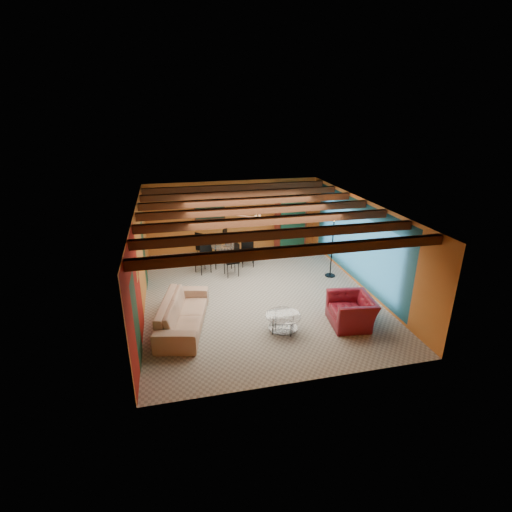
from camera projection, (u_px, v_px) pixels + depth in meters
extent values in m
cube|color=gray|center=(258.00, 294.00, 11.37)|extent=(6.50, 8.00, 0.01)
cube|color=silver|center=(258.00, 206.00, 10.39)|extent=(6.50, 8.00, 0.01)
cube|color=#C5722D|center=(233.00, 216.00, 14.51)|extent=(6.50, 0.02, 2.70)
cube|color=maroon|center=(140.00, 262.00, 10.20)|extent=(0.02, 8.00, 2.70)
cube|color=teal|center=(361.00, 243.00, 11.57)|extent=(0.02, 8.00, 2.70)
imported|color=tan|center=(183.00, 313.00, 9.56)|extent=(1.53, 2.71, 0.75)
imported|color=maroon|center=(351.00, 311.00, 9.67)|extent=(1.15, 1.28, 0.76)
cube|color=maroon|center=(291.00, 223.00, 14.83)|extent=(1.28, 0.94, 2.02)
cube|color=black|center=(210.00, 210.00, 14.18)|extent=(1.05, 0.03, 0.65)
imported|color=#26661E|center=(292.00, 192.00, 14.38)|extent=(0.42, 0.36, 0.45)
imported|color=orange|center=(223.00, 233.00, 12.95)|extent=(0.25, 0.25, 0.20)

